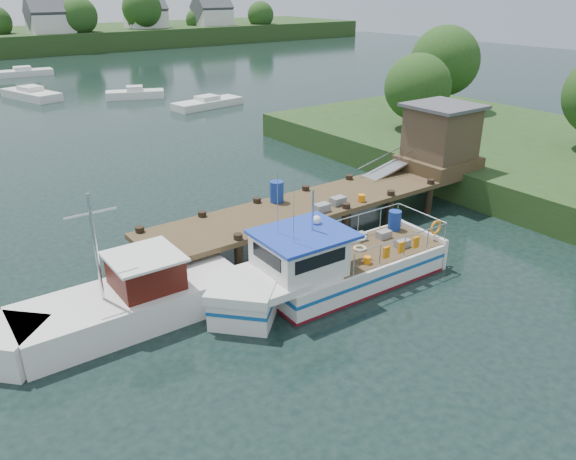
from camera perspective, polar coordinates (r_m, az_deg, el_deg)
ground_plane at (r=22.58m, az=-0.21°, el=-1.19°), size 160.00×160.00×0.00m
near_shore at (r=33.82m, az=24.67°, el=8.80°), size 16.00×30.00×7.76m
dock at (r=25.93m, az=11.56°, el=6.94°), size 16.60×3.00×4.78m
lobster_boat at (r=18.80m, az=3.93°, el=-3.92°), size 9.29×2.95×4.43m
work_boat at (r=17.71m, az=-16.74°, el=-7.26°), size 8.19×2.59×4.32m
moored_far at (r=72.41m, az=-25.33°, el=14.26°), size 6.44×2.66×1.07m
moored_b at (r=54.21m, az=-15.27°, el=13.20°), size 5.36×3.47×1.12m
moored_c at (r=48.96m, az=-8.18°, el=12.66°), size 6.35×2.94×0.97m
moored_d at (r=57.20m, az=-24.64°, el=12.44°), size 4.06×7.07×1.14m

